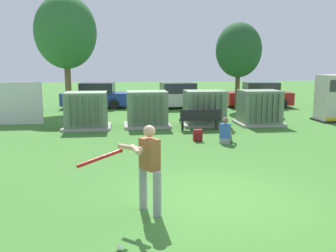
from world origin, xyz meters
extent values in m
plane|color=#3D752D|center=(0.00, 0.00, 0.00)|extent=(96.00, 96.00, 0.00)
cube|color=#9E9B93|center=(-3.53, 8.99, 0.06)|extent=(2.10, 1.70, 0.12)
cube|color=slate|center=(-3.53, 8.99, 0.87)|extent=(1.80, 1.40, 1.50)
cube|color=#5B7056|center=(-4.17, 8.23, 0.87)|extent=(0.06, 0.12, 1.27)
cube|color=#5B7056|center=(-3.91, 8.23, 0.87)|extent=(0.06, 0.12, 1.27)
cube|color=#5B7056|center=(-3.66, 8.23, 0.87)|extent=(0.06, 0.12, 1.27)
cube|color=#5B7056|center=(-3.40, 8.23, 0.87)|extent=(0.06, 0.12, 1.27)
cube|color=#5B7056|center=(-3.15, 8.23, 0.87)|extent=(0.06, 0.12, 1.27)
cube|color=#5B7056|center=(-2.89, 8.23, 0.87)|extent=(0.06, 0.12, 1.27)
cube|color=#9E9B93|center=(-0.83, 9.17, 0.06)|extent=(2.10, 1.70, 0.12)
cube|color=slate|center=(-0.83, 9.17, 0.87)|extent=(1.80, 1.40, 1.50)
cube|color=#5B7056|center=(-1.47, 8.41, 0.87)|extent=(0.06, 0.12, 1.27)
cube|color=#5B7056|center=(-1.21, 8.41, 0.87)|extent=(0.06, 0.12, 1.27)
cube|color=#5B7056|center=(-0.96, 8.41, 0.87)|extent=(0.06, 0.12, 1.27)
cube|color=#5B7056|center=(-0.70, 8.41, 0.87)|extent=(0.06, 0.12, 1.27)
cube|color=#5B7056|center=(-0.45, 8.41, 0.87)|extent=(0.06, 0.12, 1.27)
cube|color=#5B7056|center=(-0.19, 8.41, 0.87)|extent=(0.06, 0.12, 1.27)
cube|color=#9E9B93|center=(1.84, 9.17, 0.06)|extent=(2.10, 1.70, 0.12)
cube|color=slate|center=(1.84, 9.17, 0.87)|extent=(1.80, 1.40, 1.50)
cube|color=#5B7056|center=(1.21, 8.41, 0.87)|extent=(0.06, 0.12, 1.27)
cube|color=#5B7056|center=(1.46, 8.41, 0.87)|extent=(0.06, 0.12, 1.27)
cube|color=#5B7056|center=(1.72, 8.41, 0.87)|extent=(0.06, 0.12, 1.27)
cube|color=#5B7056|center=(1.97, 8.41, 0.87)|extent=(0.06, 0.12, 1.27)
cube|color=#5B7056|center=(2.23, 8.41, 0.87)|extent=(0.06, 0.12, 1.27)
cube|color=#5B7056|center=(2.48, 8.41, 0.87)|extent=(0.06, 0.12, 1.27)
cube|color=#9E9B93|center=(4.45, 9.00, 0.06)|extent=(2.10, 1.70, 0.12)
cube|color=slate|center=(4.45, 9.00, 0.87)|extent=(1.80, 1.40, 1.50)
cube|color=#5B7056|center=(3.81, 8.24, 0.87)|extent=(0.06, 0.12, 1.27)
cube|color=#5B7056|center=(4.07, 8.24, 0.87)|extent=(0.06, 0.12, 1.27)
cube|color=#5B7056|center=(4.32, 8.24, 0.87)|extent=(0.06, 0.12, 1.27)
cube|color=#5B7056|center=(4.58, 8.24, 0.87)|extent=(0.06, 0.12, 1.27)
cube|color=#5B7056|center=(4.83, 8.24, 0.87)|extent=(0.06, 0.12, 1.27)
cube|color=#5B7056|center=(5.09, 8.24, 0.87)|extent=(0.06, 0.12, 1.27)
cube|color=#262626|center=(8.46, 9.50, 0.05)|extent=(1.60, 1.40, 0.10)
cube|color=beige|center=(8.46, 9.50, 1.20)|extent=(1.40, 1.20, 2.20)
cube|color=black|center=(1.39, 8.00, 0.45)|extent=(1.80, 0.42, 0.05)
cube|color=black|center=(1.39, 7.82, 0.70)|extent=(1.80, 0.06, 0.44)
cylinder|color=black|center=(0.62, 8.13, 0.21)|extent=(0.06, 0.06, 0.42)
cylinder|color=black|center=(2.15, 8.15, 0.21)|extent=(0.06, 0.06, 0.42)
cylinder|color=black|center=(0.62, 7.85, 0.21)|extent=(0.06, 0.06, 0.42)
cylinder|color=black|center=(2.15, 7.87, 0.21)|extent=(0.06, 0.06, 0.42)
cylinder|color=gray|center=(-1.32, -0.72, 0.44)|extent=(0.16, 0.16, 0.88)
cylinder|color=gray|center=(-1.56, -0.31, 0.44)|extent=(0.16, 0.16, 0.88)
cube|color=brown|center=(-1.44, -0.52, 1.18)|extent=(0.41, 0.47, 0.60)
sphere|color=tan|center=(-1.44, -0.52, 1.62)|extent=(0.23, 0.23, 0.23)
cylinder|color=tan|center=(-1.72, -0.78, 1.34)|extent=(0.19, 0.55, 0.09)
cylinder|color=tan|center=(-1.81, -0.63, 1.34)|extent=(0.47, 0.42, 0.09)
cylinder|color=red|center=(-2.35, -1.05, 1.27)|extent=(0.76, 0.48, 0.21)
sphere|color=red|center=(-1.98, -0.83, 1.34)|extent=(0.08, 0.08, 0.08)
sphere|color=white|center=(-2.03, -1.92, 0.04)|extent=(0.09, 0.09, 0.09)
cube|color=gray|center=(1.73, 5.27, 0.10)|extent=(0.41, 0.37, 0.20)
cube|color=#3359B2|center=(1.73, 5.27, 0.46)|extent=(0.42, 0.37, 0.52)
sphere|color=brown|center=(1.73, 5.27, 0.85)|extent=(0.22, 0.22, 0.22)
cylinder|color=gray|center=(1.75, 5.51, 0.22)|extent=(0.33, 0.46, 0.13)
cylinder|color=gray|center=(1.86, 5.71, 0.23)|extent=(0.25, 0.32, 0.46)
cylinder|color=gray|center=(1.93, 5.41, 0.22)|extent=(0.33, 0.46, 0.13)
cylinder|color=gray|center=(2.04, 5.61, 0.23)|extent=(0.25, 0.32, 0.46)
cylinder|color=brown|center=(1.64, 5.57, 0.42)|extent=(0.27, 0.40, 0.32)
cylinder|color=brown|center=(2.04, 5.35, 0.42)|extent=(0.27, 0.40, 0.32)
cube|color=maroon|center=(0.83, 5.77, 0.22)|extent=(0.33, 0.22, 0.44)
cube|color=maroon|center=(0.84, 5.64, 0.15)|extent=(0.23, 0.08, 0.22)
cylinder|color=brown|center=(-5.07, 14.59, 1.42)|extent=(0.35, 0.35, 2.85)
ellipsoid|color=#2D6633|center=(-5.07, 14.59, 4.61)|extent=(3.50, 3.50, 4.16)
cylinder|color=brown|center=(5.12, 14.41, 1.12)|extent=(0.28, 0.28, 2.24)
ellipsoid|color=#235128|center=(5.12, 14.41, 3.64)|extent=(2.76, 2.76, 3.28)
cube|color=navy|center=(-3.67, 16.50, 0.58)|extent=(4.36, 2.14, 0.80)
cube|color=#262B33|center=(-3.52, 16.48, 1.30)|extent=(2.25, 1.78, 0.64)
cylinder|color=black|center=(-5.06, 15.79, 0.32)|extent=(0.66, 0.29, 0.64)
cylinder|color=black|center=(-4.88, 17.48, 0.32)|extent=(0.66, 0.29, 0.64)
cylinder|color=black|center=(-2.47, 15.52, 0.32)|extent=(0.66, 0.29, 0.64)
cylinder|color=black|center=(-2.29, 17.21, 0.32)|extent=(0.66, 0.29, 0.64)
cube|color=#B2B2B7|center=(1.45, 15.64, 0.58)|extent=(4.33, 2.04, 0.80)
cube|color=#262B33|center=(1.60, 15.65, 1.30)|extent=(2.22, 1.73, 0.64)
cylinder|color=black|center=(0.23, 14.68, 0.32)|extent=(0.66, 0.27, 0.64)
cylinder|color=black|center=(0.08, 16.38, 0.32)|extent=(0.66, 0.27, 0.64)
cylinder|color=black|center=(2.82, 14.90, 0.32)|extent=(0.66, 0.27, 0.64)
cylinder|color=black|center=(2.68, 16.59, 0.32)|extent=(0.66, 0.27, 0.64)
cube|color=maroon|center=(6.95, 15.58, 0.58)|extent=(4.33, 2.05, 0.80)
cube|color=#262B33|center=(7.10, 15.56, 1.30)|extent=(2.23, 1.73, 0.64)
cylinder|color=black|center=(5.58, 14.84, 0.32)|extent=(0.66, 0.27, 0.64)
cylinder|color=black|center=(5.72, 16.54, 0.32)|extent=(0.66, 0.27, 0.64)
cylinder|color=black|center=(8.17, 14.62, 0.32)|extent=(0.66, 0.27, 0.64)
cylinder|color=black|center=(8.32, 16.31, 0.32)|extent=(0.66, 0.27, 0.64)
camera|label=1|loc=(-1.93, -7.22, 2.91)|focal=38.66mm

